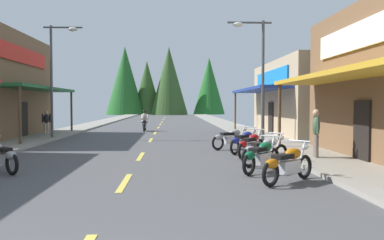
% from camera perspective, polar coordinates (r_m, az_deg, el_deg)
% --- Properties ---
extents(ground, '(10.35, 87.39, 0.10)m').
position_cam_1_polar(ground, '(31.59, -4.95, -1.43)').
color(ground, '#4C4C4F').
extents(sidewalk_left, '(2.34, 87.39, 0.12)m').
position_cam_1_polar(sidewalk_left, '(32.45, -16.21, -1.22)').
color(sidewalk_left, gray).
rests_on(sidewalk_left, ground).
extents(sidewalk_right, '(2.34, 87.39, 0.12)m').
position_cam_1_polar(sidewalk_right, '(31.97, 6.49, -1.20)').
color(sidewalk_right, gray).
rests_on(sidewalk_right, ground).
extents(centerline_dashes, '(0.16, 60.45, 0.01)m').
position_cam_1_polar(centerline_dashes, '(33.55, -4.82, -1.12)').
color(centerline_dashes, '#E0C64C').
rests_on(centerline_dashes, ground).
extents(storefront_right_far, '(10.17, 10.82, 4.70)m').
position_cam_1_polar(storefront_right_far, '(27.37, 19.71, 2.92)').
color(storefront_right_far, tan).
rests_on(storefront_right_far, ground).
extents(streetlamp_left, '(2.14, 0.30, 6.36)m').
position_cam_1_polar(streetlamp_left, '(23.83, -18.63, 7.34)').
color(streetlamp_left, '#474C51').
rests_on(streetlamp_left, ground).
extents(streetlamp_right, '(2.14, 0.30, 6.00)m').
position_cam_1_polar(streetlamp_right, '(19.76, 9.11, 7.91)').
color(streetlamp_right, '#474C51').
rests_on(streetlamp_right, ground).
extents(motorcycle_parked_right_0, '(1.69, 1.47, 1.04)m').
position_cam_1_polar(motorcycle_parked_right_0, '(10.34, 13.47, -6.03)').
color(motorcycle_parked_right_0, black).
rests_on(motorcycle_parked_right_0, ground).
extents(motorcycle_parked_right_1, '(1.48, 1.68, 1.04)m').
position_cam_1_polar(motorcycle_parked_right_1, '(11.79, 9.87, -4.99)').
color(motorcycle_parked_right_1, black).
rests_on(motorcycle_parked_right_1, ground).
extents(motorcycle_parked_right_2, '(1.82, 1.30, 1.04)m').
position_cam_1_polar(motorcycle_parked_right_2, '(13.15, 10.32, -4.25)').
color(motorcycle_parked_right_2, black).
rests_on(motorcycle_parked_right_2, ground).
extents(motorcycle_parked_right_3, '(1.34, 1.79, 1.04)m').
position_cam_1_polar(motorcycle_parked_right_3, '(14.96, 8.42, -3.45)').
color(motorcycle_parked_right_3, black).
rests_on(motorcycle_parked_right_3, ground).
extents(motorcycle_parked_right_4, '(1.47, 1.69, 1.04)m').
position_cam_1_polar(motorcycle_parked_right_4, '(16.29, 7.46, -2.98)').
color(motorcycle_parked_right_4, black).
rests_on(motorcycle_parked_right_4, ground).
extents(motorcycle_parked_right_5, '(1.89, 1.19, 1.04)m').
position_cam_1_polar(motorcycle_parked_right_5, '(17.66, 5.57, -2.57)').
color(motorcycle_parked_right_5, black).
rests_on(motorcycle_parked_right_5, ground).
extents(rider_cruising_lead, '(0.60, 2.14, 1.57)m').
position_cam_1_polar(rider_cruising_lead, '(29.51, -6.76, -0.32)').
color(rider_cruising_lead, black).
rests_on(rider_cruising_lead, ground).
extents(pedestrian_by_shop, '(0.44, 0.44, 1.61)m').
position_cam_1_polar(pedestrian_by_shop, '(26.17, -20.01, -0.17)').
color(pedestrian_by_shop, '#B2A599').
rests_on(pedestrian_by_shop, ground).
extents(pedestrian_browsing, '(0.29, 0.57, 1.79)m').
position_cam_1_polar(pedestrian_browsing, '(14.59, 17.23, -1.47)').
color(pedestrian_browsing, '#726659').
rests_on(pedestrian_browsing, ground).
extents(treeline_backdrop, '(23.29, 9.67, 13.07)m').
position_cam_1_polar(treeline_backdrop, '(78.80, -4.40, 5.17)').
color(treeline_backdrop, '#1F6323').
rests_on(treeline_backdrop, ground).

